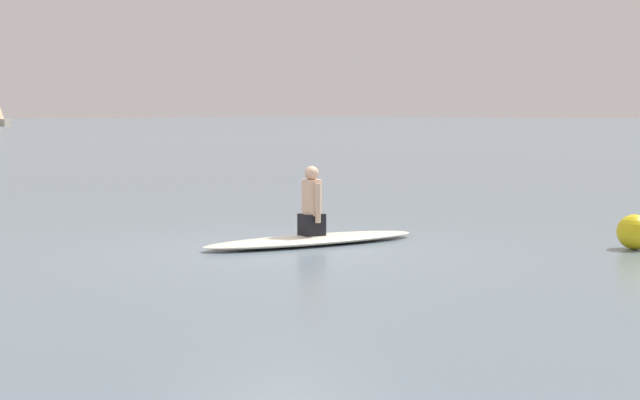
% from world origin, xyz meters
% --- Properties ---
extents(ground_plane, '(400.00, 400.00, 0.00)m').
position_xyz_m(ground_plane, '(0.00, 0.00, 0.00)').
color(ground_plane, slate).
extents(surfboard, '(1.44, 3.28, 0.13)m').
position_xyz_m(surfboard, '(0.32, -0.80, 0.06)').
color(surfboard, silver).
rests_on(surfboard, ground).
extents(person_paddler, '(0.41, 0.36, 0.93)m').
position_xyz_m(person_paddler, '(0.32, -0.80, 0.55)').
color(person_paddler, black).
rests_on(person_paddler, surfboard).
extents(buoy_marker, '(0.46, 0.46, 0.46)m').
position_xyz_m(buoy_marker, '(-2.92, -3.51, 0.23)').
color(buoy_marker, yellow).
rests_on(buoy_marker, ground).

